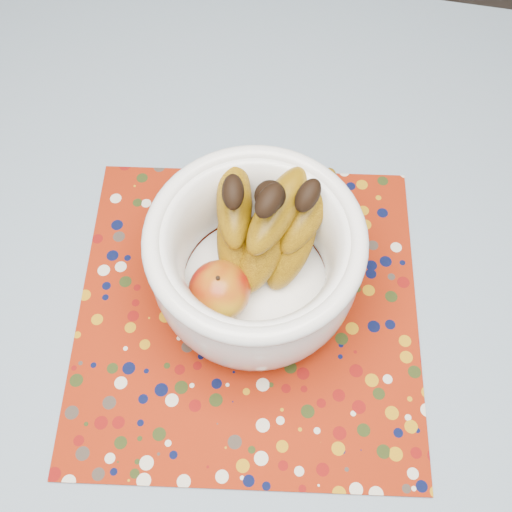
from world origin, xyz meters
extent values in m
plane|color=#2D2826|center=(0.00, 0.00, 0.00)|extent=(4.00, 4.00, 0.00)
cube|color=brown|center=(0.00, 0.00, 0.73)|extent=(1.20, 1.20, 0.04)
cylinder|color=brown|center=(-0.53, 0.53, 0.35)|extent=(0.06, 0.06, 0.71)
cube|color=#6187A2|center=(0.00, 0.00, 0.76)|extent=(1.32, 1.32, 0.01)
cube|color=maroon|center=(0.00, 0.05, 0.76)|extent=(0.48, 0.48, 0.00)
cylinder|color=white|center=(0.00, 0.08, 0.77)|extent=(0.12, 0.12, 0.01)
cylinder|color=white|center=(0.00, 0.08, 0.78)|extent=(0.18, 0.18, 0.01)
torus|color=white|center=(0.00, 0.08, 0.90)|extent=(0.24, 0.24, 0.02)
ellipsoid|color=#770604|center=(-0.04, 0.04, 0.82)|extent=(0.07, 0.07, 0.07)
sphere|color=black|center=(0.01, 0.12, 0.92)|extent=(0.03, 0.03, 0.03)
camera|label=1|loc=(0.06, -0.22, 1.46)|focal=42.00mm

